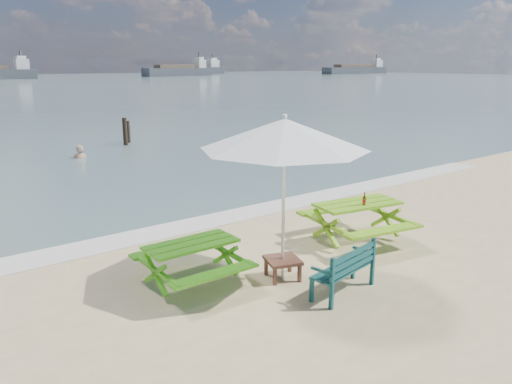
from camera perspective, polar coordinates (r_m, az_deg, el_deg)
foam_strip at (r=11.32m, az=-6.57°, el=-3.56°), size 22.00×0.90×0.01m
picnic_table_left at (r=8.24m, az=-7.34°, el=-8.17°), size 1.50×1.66×0.71m
picnic_table_right at (r=10.24m, az=11.45°, el=-3.46°), size 2.02×2.18×0.82m
park_bench at (r=8.03m, az=9.89°, el=-9.74°), size 1.29×0.62×0.76m
side_table at (r=8.44m, az=3.05°, el=-8.66°), size 0.69×0.69×0.35m
patio_umbrella at (r=7.83m, az=3.27°, el=6.63°), size 3.44×3.44×2.68m
beer_bottle at (r=9.93m, az=12.26°, el=-1.00°), size 0.07×0.07×0.26m
swimmer at (r=20.20m, az=-19.38°, el=2.79°), size 0.69×0.55×1.65m
mooring_pilings at (r=22.91m, az=-14.59°, el=6.45°), size 0.58×0.78×1.41m
cargo_ships at (r=142.29m, az=-10.94°, el=13.37°), size 149.50×33.61×4.40m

